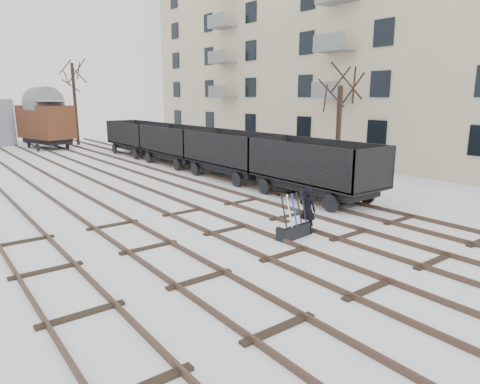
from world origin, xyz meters
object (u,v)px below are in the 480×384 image
object	(u,v)px
worker	(307,210)
freight_wagon_a	(314,177)
ground_frame	(293,230)
box_van_wagon	(45,121)

from	to	relation	value
worker	freight_wagon_a	world-z (taller)	freight_wagon_a
ground_frame	freight_wagon_a	size ratio (longest dim) A/B	0.23
worker	ground_frame	bearing A→B (deg)	78.80
ground_frame	box_van_wagon	xyz separation A→B (m)	(-0.03, 32.01, 2.22)
ground_frame	worker	world-z (taller)	worker
ground_frame	box_van_wagon	distance (m)	32.08
worker	freight_wagon_a	bearing A→B (deg)	-67.92
worker	freight_wagon_a	size ratio (longest dim) A/B	0.25
worker	freight_wagon_a	xyz separation A→B (m)	(3.93, 3.40, 0.21)
worker	box_van_wagon	bearing A→B (deg)	-17.39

